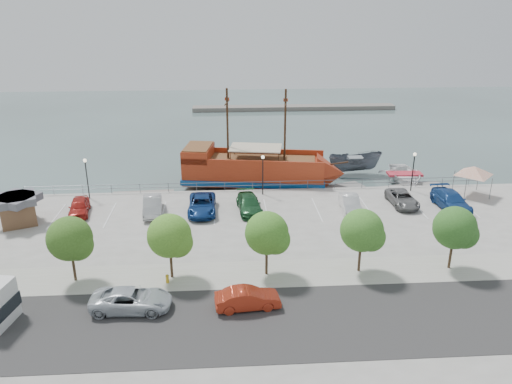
{
  "coord_description": "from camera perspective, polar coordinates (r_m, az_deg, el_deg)",
  "views": [
    {
      "loc": [
        -3.89,
        -42.52,
        19.07
      ],
      "look_at": [
        -1.0,
        2.0,
        2.0
      ],
      "focal_mm": 35.0,
      "sensor_mm": 36.0,
      "label": 1
    }
  ],
  "objects": [
    {
      "name": "lamp_post_right",
      "position": [
        55.31,
        17.57,
        2.98
      ],
      "size": [
        0.36,
        0.36,
        4.28
      ],
      "color": "black",
      "rests_on": "land_slab"
    },
    {
      "name": "dock_east",
      "position": [
        59.28,
        17.37,
        0.38
      ],
      "size": [
        7.88,
        3.64,
        0.43
      ],
      "primitive_type": "cube",
      "rotation": [
        0.0,
        0.0,
        0.2
      ],
      "color": "gray",
      "rests_on": "ground"
    },
    {
      "name": "parked_car_g",
      "position": [
        51.85,
        16.38,
        -0.72
      ],
      "size": [
        2.4,
        4.97,
        1.36
      ],
      "primitive_type": "imported",
      "rotation": [
        0.0,
        0.0,
        0.03
      ],
      "color": "slate",
      "rests_on": "land_slab"
    },
    {
      "name": "parked_car_h",
      "position": [
        52.44,
        21.39,
        -0.92
      ],
      "size": [
        2.58,
        5.87,
        1.68
      ],
      "primitive_type": "imported",
      "rotation": [
        0.0,
        0.0,
        0.04
      ],
      "color": "navy",
      "rests_on": "land_slab"
    },
    {
      "name": "dock_west",
      "position": [
        56.15,
        -12.78,
        -0.34
      ],
      "size": [
        6.75,
        2.28,
        0.38
      ],
      "primitive_type": "cube",
      "rotation": [
        0.0,
        0.0,
        0.06
      ],
      "color": "gray",
      "rests_on": "ground"
    },
    {
      "name": "lamp_post_mid",
      "position": [
        51.75,
        0.78,
        2.78
      ],
      "size": [
        0.36,
        0.36,
        4.28
      ],
      "color": "black",
      "rests_on": "land_slab"
    },
    {
      "name": "seawall_railing",
      "position": [
        53.77,
        0.66,
        0.76
      ],
      "size": [
        50.0,
        0.06,
        1.0
      ],
      "color": "slate",
      "rests_on": "land_slab"
    },
    {
      "name": "tree_d",
      "position": [
        36.21,
        1.48,
        -4.9
      ],
      "size": [
        3.3,
        3.2,
        5.0
      ],
      "color": "#473321",
      "rests_on": "sidewalk"
    },
    {
      "name": "tree_e",
      "position": [
        37.45,
        12.24,
        -4.49
      ],
      "size": [
        3.3,
        3.2,
        5.0
      ],
      "color": "#473321",
      "rests_on": "sidewalk"
    },
    {
      "name": "patrol_boat",
      "position": [
        62.75,
        11.24,
        3.1
      ],
      "size": [
        6.66,
        2.6,
        2.56
      ],
      "primitive_type": "imported",
      "rotation": [
        0.0,
        0.0,
        1.59
      ],
      "color": "#4F545F",
      "rests_on": "ground"
    },
    {
      "name": "parked_car_b",
      "position": [
        48.76,
        -11.74,
        -1.52
      ],
      "size": [
        2.19,
        5.04,
        1.61
      ],
      "primitive_type": "imported",
      "rotation": [
        0.0,
        0.0,
        0.1
      ],
      "color": "#A9AAAC",
      "rests_on": "land_slab"
    },
    {
      "name": "sidewalk",
      "position": [
        37.89,
        2.72,
        -9.28
      ],
      "size": [
        100.0,
        4.0,
        0.05
      ],
      "primitive_type": "cube",
      "color": "gray",
      "rests_on": "land_slab"
    },
    {
      "name": "parked_car_d",
      "position": [
        48.22,
        -0.79,
        -1.39
      ],
      "size": [
        2.61,
        5.39,
        1.51
      ],
      "primitive_type": "imported",
      "rotation": [
        0.0,
        0.0,
        0.1
      ],
      "color": "#1D512A",
      "rests_on": "land_slab"
    },
    {
      "name": "lamp_post_left",
      "position": [
        53.5,
        -18.83,
        2.24
      ],
      "size": [
        0.36,
        0.36,
        4.28
      ],
      "color": "black",
      "rests_on": "land_slab"
    },
    {
      "name": "far_shore",
      "position": [
        100.45,
        4.37,
        9.59
      ],
      "size": [
        40.0,
        3.0,
        0.8
      ],
      "primitive_type": "cube",
      "color": "#6D655C",
      "rests_on": "ground"
    },
    {
      "name": "shed",
      "position": [
        50.3,
        -25.59,
        -1.74
      ],
      "size": [
        4.28,
        4.28,
        2.7
      ],
      "rotation": [
        0.0,
        0.0,
        0.39
      ],
      "color": "brown",
      "rests_on": "land_slab"
    },
    {
      "name": "street",
      "position": [
        32.89,
        3.9,
        -14.53
      ],
      "size": [
        100.0,
        8.0,
        0.04
      ],
      "primitive_type": "cube",
      "color": "#323030",
      "rests_on": "land_slab"
    },
    {
      "name": "parked_car_c",
      "position": [
        48.29,
        -6.19,
        -1.45
      ],
      "size": [
        2.62,
        5.64,
        1.56
      ],
      "primitive_type": "imported",
      "rotation": [
        0.0,
        0.0,
        0.0
      ],
      "color": "navy",
      "rests_on": "land_slab"
    },
    {
      "name": "parked_car_f",
      "position": [
        49.2,
        10.69,
        -1.29
      ],
      "size": [
        1.9,
        4.72,
        1.52
      ],
      "primitive_type": "imported",
      "rotation": [
        0.0,
        0.0,
        -0.06
      ],
      "color": "silver",
      "rests_on": "land_slab"
    },
    {
      "name": "tree_f",
      "position": [
        39.9,
        21.98,
        -3.98
      ],
      "size": [
        3.3,
        3.2,
        5.0
      ],
      "color": "#473321",
      "rests_on": "sidewalk"
    },
    {
      "name": "canopy_tent",
      "position": [
        56.26,
        23.73,
        2.7
      ],
      "size": [
        4.41,
        4.41,
        3.64
      ],
      "rotation": [
        0.0,
        0.0,
        0.01
      ],
      "color": "slate",
      "rests_on": "land_slab"
    },
    {
      "name": "dock_mid",
      "position": [
        56.67,
        8.68,
        0.18
      ],
      "size": [
        8.0,
        4.89,
        0.44
      ],
      "primitive_type": "cube",
      "rotation": [
        0.0,
        0.0,
        0.38
      ],
      "color": "slate",
      "rests_on": "ground"
    },
    {
      "name": "street_van",
      "position": [
        34.52,
        -14.07,
        -11.86
      ],
      "size": [
        5.42,
        2.72,
        1.47
      ],
      "primitive_type": "imported",
      "rotation": [
        0.0,
        0.0,
        1.52
      ],
      "color": "silver",
      "rests_on": "street"
    },
    {
      "name": "tree_c",
      "position": [
        36.3,
        -9.64,
        -5.14
      ],
      "size": [
        3.3,
        3.2,
        5.0
      ],
      "color": "#473321",
      "rests_on": "sidewalk"
    },
    {
      "name": "ground",
      "position": [
        47.18,
        1.37,
        -4.24
      ],
      "size": [
        160.0,
        160.0,
        0.0
      ],
      "primitive_type": "plane",
      "color": "#3F4F4C"
    },
    {
      "name": "parked_car_a",
      "position": [
        50.55,
        -19.56,
        -1.59
      ],
      "size": [
        2.42,
        4.6,
        1.49
      ],
      "primitive_type": "imported",
      "rotation": [
        0.0,
        0.0,
        0.15
      ],
      "color": "#A41E18",
      "rests_on": "land_slab"
    },
    {
      "name": "fire_hydrant",
      "position": [
        37.07,
        -10.11,
        -9.69
      ],
      "size": [
        0.25,
        0.25,
        0.71
      ],
      "rotation": [
        0.0,
        0.0,
        -0.18
      ],
      "color": "gold",
      "rests_on": "sidewalk"
    },
    {
      "name": "street_sedan",
      "position": [
        33.7,
        -0.96,
        -12.08
      ],
      "size": [
        4.46,
        1.94,
        1.43
      ],
      "primitive_type": "imported",
      "rotation": [
        0.0,
        0.0,
        1.67
      ],
      "color": "#A82C17",
      "rests_on": "street"
    },
    {
      "name": "pirate_ship",
      "position": [
        57.16,
        1.11,
        2.48
      ],
      "size": [
        18.93,
        7.91,
        11.78
      ],
      "rotation": [
        0.0,
        0.0,
        -0.16
      ],
      "color": "#9E2E14",
      "rests_on": "ground"
    },
    {
      "name": "speedboat",
      "position": [
        61.39,
        16.58,
        1.67
      ],
      "size": [
        5.31,
        7.23,
        1.45
      ],
      "primitive_type": "imported",
      "rotation": [
        0.0,
        0.0,
        -0.04
      ],
      "color": "white",
      "rests_on": "ground"
    },
    {
      "name": "tree_b",
      "position": [
        37.71,
        -20.32,
        -5.2
      ],
      "size": [
        3.3,
        3.2,
        5.0
      ],
      "color": "#473321",
      "rests_on": "sidewalk"
    }
  ]
}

